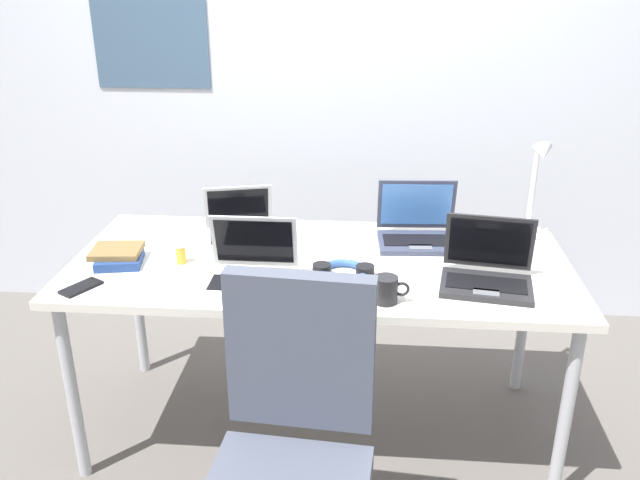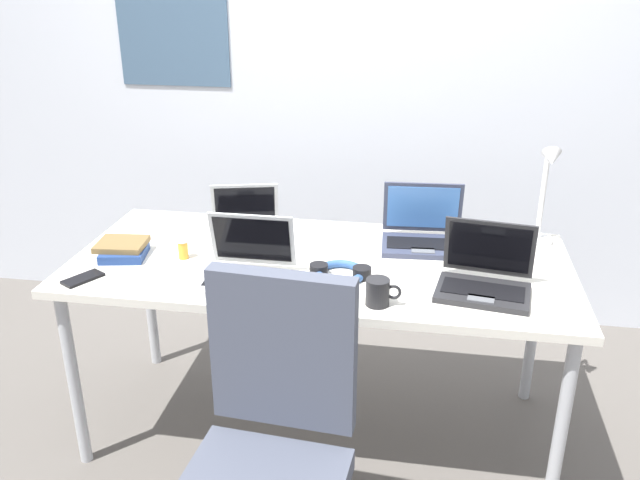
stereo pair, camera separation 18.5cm
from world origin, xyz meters
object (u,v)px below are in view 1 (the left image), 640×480
object	(u,v)px
cell_phone	(81,287)
coffee_mug	(387,290)
computer_mouse	(485,237)
book_stack	(118,256)
laptop_center	(418,231)
headphones	(343,271)
laptop_near_mouse	(487,272)
laptop_back_left	(251,272)
pill_bottle	(181,253)
desk_lamp	(535,190)
laptop_mid_desk	(240,229)

from	to	relation	value
cell_phone	coffee_mug	bearing A→B (deg)	29.37
computer_mouse	book_stack	xyz separation A→B (m)	(-1.34, -0.32, 0.01)
laptop_center	computer_mouse	distance (m)	0.26
headphones	book_stack	distance (m)	0.81
laptop_near_mouse	cell_phone	xyz separation A→B (m)	(-1.35, -0.14, -0.04)
headphones	coffee_mug	world-z (taller)	coffee_mug
laptop_back_left	pill_bottle	size ratio (longest dim) A/B	3.76
laptop_back_left	desk_lamp	bearing A→B (deg)	25.65
headphones	laptop_near_mouse	bearing A→B (deg)	-3.32
laptop_back_left	headphones	distance (m)	0.32
laptop_center	laptop_mid_desk	bearing A→B (deg)	-177.34
computer_mouse	coffee_mug	distance (m)	0.66
computer_mouse	laptop_back_left	bearing A→B (deg)	-118.35
headphones	pill_bottle	bearing A→B (deg)	174.44
laptop_center	laptop_mid_desk	xyz separation A→B (m)	(-0.69, -0.03, -0.00)
laptop_mid_desk	headphones	xyz separation A→B (m)	(0.42, -0.29, -0.03)
laptop_mid_desk	desk_lamp	bearing A→B (deg)	5.19
laptop_center	laptop_back_left	distance (m)	0.71
laptop_near_mouse	coffee_mug	bearing A→B (deg)	-155.23
desk_lamp	pill_bottle	distance (m)	1.35
desk_lamp	headphones	bearing A→B (deg)	-150.77
desk_lamp	laptop_center	size ratio (longest dim) A/B	1.26
laptop_center	pill_bottle	bearing A→B (deg)	-162.54
laptop_mid_desk	cell_phone	bearing A→B (deg)	-133.77
laptop_mid_desk	computer_mouse	size ratio (longest dim) A/B	3.23
cell_phone	book_stack	size ratio (longest dim) A/B	0.68
laptop_back_left	laptop_near_mouse	bearing A→B (deg)	4.55
pill_bottle	coffee_mug	size ratio (longest dim) A/B	0.70
laptop_center	laptop_back_left	size ratio (longest dim) A/B	1.07
desk_lamp	book_stack	bearing A→B (deg)	-166.73
laptop_near_mouse	laptop_mid_desk	xyz separation A→B (m)	(-0.90, 0.32, -0.00)
headphones	book_stack	world-z (taller)	book_stack
laptop_back_left	computer_mouse	bearing A→B (deg)	28.07
laptop_center	headphones	world-z (taller)	laptop_center
laptop_back_left	computer_mouse	distance (m)	0.95
cell_phone	pill_bottle	xyz separation A→B (m)	(0.28, 0.23, 0.04)
computer_mouse	headphones	xyz separation A→B (m)	(-0.53, -0.36, -0.00)
computer_mouse	pill_bottle	xyz separation A→B (m)	(-1.12, -0.30, 0.02)
laptop_near_mouse	laptop_center	world-z (taller)	laptop_center
desk_lamp	computer_mouse	size ratio (longest dim) A/B	4.17
desk_lamp	headphones	world-z (taller)	desk_lamp
desk_lamp	laptop_center	bearing A→B (deg)	-170.89
laptop_center	book_stack	distance (m)	1.12
desk_lamp	coffee_mug	distance (m)	0.82
laptop_near_mouse	pill_bottle	bearing A→B (deg)	175.45
headphones	pill_bottle	size ratio (longest dim) A/B	2.71
laptop_back_left	book_stack	world-z (taller)	laptop_back_left
laptop_near_mouse	computer_mouse	distance (m)	0.39
laptop_center	computer_mouse	world-z (taller)	laptop_center
book_stack	headphones	bearing A→B (deg)	-2.72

